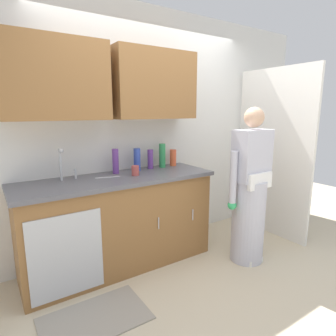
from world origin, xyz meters
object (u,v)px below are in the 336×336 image
object	(u,v)px
sink	(70,185)
cup_by_sink	(135,171)
bottle_soap	(162,156)
bottle_water_short	(173,158)
bottle_cleaner_spray	(150,159)
knife_on_counter	(108,177)
bottle_water_tall	(137,160)
person_at_sink	(249,198)
bottle_dish_liquid	(116,161)

from	to	relation	value
sink	cup_by_sink	xyz separation A→B (m)	(0.64, -0.04, 0.06)
bottle_soap	bottle_water_short	bearing A→B (deg)	4.21
sink	bottle_cleaner_spray	distance (m)	0.96
sink	knife_on_counter	world-z (taller)	sink
bottle_water_tall	bottle_soap	xyz separation A→B (m)	(0.33, 0.01, 0.01)
sink	knife_on_counter	xyz separation A→B (m)	(0.37, 0.02, 0.02)
bottle_soap	knife_on_counter	world-z (taller)	bottle_soap
person_at_sink	bottle_cleaner_spray	bearing A→B (deg)	129.78
cup_by_sink	knife_on_counter	world-z (taller)	cup_by_sink
bottle_water_short	knife_on_counter	bearing A→B (deg)	-170.01
bottle_cleaner_spray	cup_by_sink	size ratio (longest dim) A/B	2.20
bottle_cleaner_spray	cup_by_sink	world-z (taller)	bottle_cleaner_spray
person_at_sink	bottle_dish_liquid	world-z (taller)	person_at_sink
bottle_dish_liquid	cup_by_sink	xyz separation A→B (m)	(0.13, -0.19, -0.08)
bottle_dish_liquid	knife_on_counter	distance (m)	0.23
bottle_water_short	bottle_soap	xyz separation A→B (m)	(-0.16, -0.01, 0.04)
bottle_water_short	cup_by_sink	world-z (taller)	bottle_water_short
sink	bottle_soap	world-z (taller)	sink
sink	bottle_water_tall	bearing A→B (deg)	11.84
sink	bottle_dish_liquid	distance (m)	0.55
sink	bottle_cleaner_spray	xyz separation A→B (m)	(0.94, 0.17, 0.12)
bottle_dish_liquid	bottle_water_tall	xyz separation A→B (m)	(0.26, 0.01, -0.01)
bottle_water_tall	bottle_water_short	bearing A→B (deg)	2.42
knife_on_counter	bottle_water_short	bearing A→B (deg)	-156.45
cup_by_sink	bottle_cleaner_spray	bearing A→B (deg)	35.70
bottle_cleaner_spray	bottle_water_tall	distance (m)	0.17
bottle_water_tall	knife_on_counter	world-z (taller)	bottle_water_tall
sink	bottle_soap	bearing A→B (deg)	8.79
sink	bottle_cleaner_spray	world-z (taller)	sink
bottle_water_tall	bottle_soap	bearing A→B (deg)	1.56
person_at_sink	knife_on_counter	bearing A→B (deg)	151.44
bottle_dish_liquid	knife_on_counter	bearing A→B (deg)	-138.54
bottle_water_short	bottle_water_tall	world-z (taller)	bottle_water_tall
bottle_soap	knife_on_counter	bearing A→B (deg)	-168.78
bottle_water_short	knife_on_counter	size ratio (longest dim) A/B	0.80
cup_by_sink	knife_on_counter	distance (m)	0.28
sink	cup_by_sink	bearing A→B (deg)	-3.62
sink	knife_on_counter	bearing A→B (deg)	3.89
bottle_dish_liquid	bottle_water_tall	distance (m)	0.26
person_at_sink	bottle_water_tall	xyz separation A→B (m)	(-0.87, 0.83, 0.37)
person_at_sink	bottle_water_short	size ratio (longest dim) A/B	8.42
bottle_soap	knife_on_counter	distance (m)	0.75
sink	person_at_sink	distance (m)	1.78
person_at_sink	knife_on_counter	size ratio (longest dim) A/B	6.75
person_at_sink	bottle_cleaner_spray	xyz separation A→B (m)	(-0.70, 0.84, 0.36)
sink	bottle_water_short	world-z (taller)	sink
bottle_water_short	bottle_water_tall	bearing A→B (deg)	-177.58
bottle_soap	cup_by_sink	bearing A→B (deg)	-155.24
bottle_water_short	bottle_water_tall	distance (m)	0.49
bottle_water_tall	knife_on_counter	xyz separation A→B (m)	(-0.40, -0.14, -0.12)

